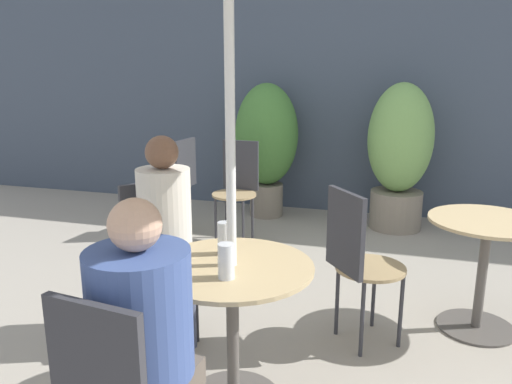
{
  "coord_description": "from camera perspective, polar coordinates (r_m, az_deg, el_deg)",
  "views": [
    {
      "loc": [
        0.61,
        -2.12,
        1.6
      ],
      "look_at": [
        -0.09,
        0.31,
        0.97
      ],
      "focal_mm": 35.0,
      "sensor_mm": 36.0,
      "label": 1
    }
  ],
  "objects": [
    {
      "name": "potted_plant_0",
      "position": [
        5.42,
        1.22,
        5.93
      ],
      "size": [
        0.68,
        0.68,
        1.45
      ],
      "color": "slate",
      "rests_on": "ground_plane"
    },
    {
      "name": "beer_glass_0",
      "position": [
        2.43,
        -3.68,
        -5.28
      ],
      "size": [
        0.06,
        0.06,
        0.16
      ],
      "color": "silver",
      "rests_on": "cafe_table_near"
    },
    {
      "name": "bistro_chair_4",
      "position": [
        2.93,
        11.5,
        -6.95
      ],
      "size": [
        0.47,
        0.46,
        0.94
      ],
      "rotation": [
        0.0,
        0.0,
        2.24
      ],
      "color": "#997F56",
      "rests_on": "ground_plane"
    },
    {
      "name": "seated_person_0",
      "position": [
        2.86,
        -10.24,
        -3.52
      ],
      "size": [
        0.38,
        0.38,
        1.24
      ],
      "rotation": [
        0.0,
        0.0,
        0.91
      ],
      "color": "#42475B",
      "rests_on": "ground_plane"
    },
    {
      "name": "bistro_chair_0",
      "position": [
        3.05,
        -11.35,
        -6.09
      ],
      "size": [
        0.47,
        0.46,
        0.94
      ],
      "rotation": [
        0.0,
        0.0,
        0.91
      ],
      "color": "#997F56",
      "rests_on": "ground_plane"
    },
    {
      "name": "beer_glass_1",
      "position": [
        2.15,
        -3.43,
        -7.89
      ],
      "size": [
        0.07,
        0.07,
        0.16
      ],
      "color": "silver",
      "rests_on": "cafe_table_near"
    },
    {
      "name": "bistro_chair_3",
      "position": [
        4.9,
        -8.89,
        1.67
      ],
      "size": [
        0.42,
        0.41,
        0.94
      ],
      "rotation": [
        0.0,
        0.0,
        4.58
      ],
      "color": "#997F56",
      "rests_on": "ground_plane"
    },
    {
      "name": "seated_person_1",
      "position": [
        1.81,
        -12.61,
        -15.6
      ],
      "size": [
        0.35,
        0.38,
        1.2
      ],
      "rotation": [
        0.0,
        0.0,
        3.01
      ],
      "color": "brown",
      "rests_on": "ground_plane"
    },
    {
      "name": "bistro_chair_2",
      "position": [
        4.66,
        -2.12,
        1.17
      ],
      "size": [
        0.41,
        0.41,
        0.94
      ],
      "rotation": [
        0.0,
        0.0,
        6.25
      ],
      "color": "#997F56",
      "rests_on": "ground_plane"
    },
    {
      "name": "cafe_table_far",
      "position": [
        3.36,
        24.64,
        -6.44
      ],
      "size": [
        0.69,
        0.69,
        0.72
      ],
      "color": "#514C47",
      "rests_on": "ground_plane"
    },
    {
      "name": "cafe_table_near",
      "position": [
        2.4,
        -2.71,
        -12.65
      ],
      "size": [
        0.76,
        0.76,
        0.72
      ],
      "color": "#514C47",
      "rests_on": "ground_plane"
    },
    {
      "name": "potted_plant_1",
      "position": [
        5.17,
        16.08,
        4.41
      ],
      "size": [
        0.64,
        0.64,
        1.47
      ],
      "color": "slate",
      "rests_on": "ground_plane"
    },
    {
      "name": "storefront_wall",
      "position": [
        5.64,
        10.14,
        12.76
      ],
      "size": [
        10.0,
        0.06,
        3.0
      ],
      "color": "#3D4756",
      "rests_on": "ground_plane"
    }
  ]
}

